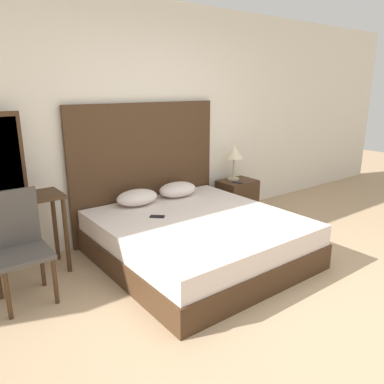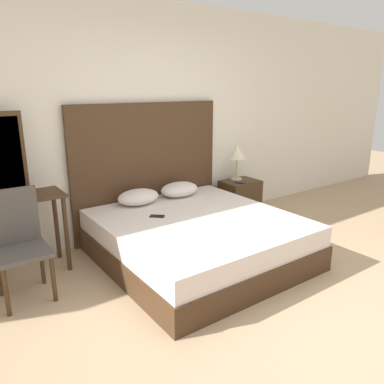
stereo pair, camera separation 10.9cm
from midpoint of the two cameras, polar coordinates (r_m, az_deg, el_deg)
ground_plane at (r=3.30m, az=16.32°, el=-17.00°), size 16.00×16.00×0.00m
wall_back at (r=4.56m, az=-5.76°, el=10.71°), size 10.00×0.06×2.70m
bed at (r=3.91m, az=1.64°, el=-7.12°), size 1.83×1.95×0.46m
headboard at (r=4.54m, az=-5.94°, el=3.47°), size 1.92×0.05×1.57m
pillow_left at (r=4.26m, az=-7.45°, el=-0.76°), size 0.48×0.34×0.17m
pillow_right at (r=4.54m, az=-1.25°, el=0.41°), size 0.48×0.34×0.17m
phone_on_bed at (r=3.87m, az=-4.53°, el=-3.69°), size 0.16×0.15×0.01m
nightstand at (r=5.22m, az=7.89°, el=-0.99°), size 0.50×0.38×0.51m
table_lamp at (r=5.12m, az=7.50°, el=5.86°), size 0.24×0.24×0.48m
phone_on_nightstand at (r=5.03m, az=8.06°, el=1.42°), size 0.12×0.17×0.01m
vanity_desk at (r=3.79m, az=-25.15°, el=-3.10°), size 0.95×0.42×0.77m
chair at (r=3.46m, az=-24.11°, el=-6.53°), size 0.42×0.42×0.93m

